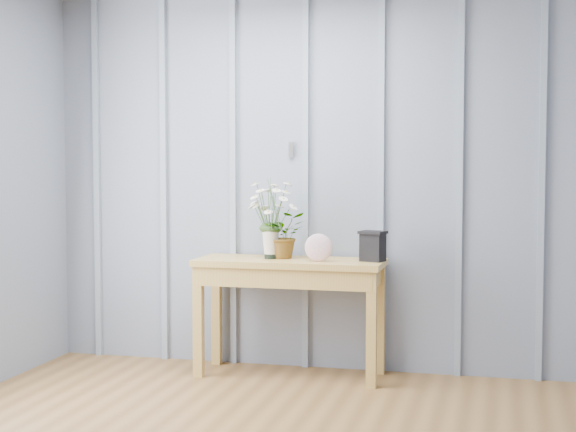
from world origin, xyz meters
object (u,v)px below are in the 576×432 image
(sideboard, at_px, (290,277))
(carved_box, at_px, (373,246))
(daisy_vase, at_px, (271,209))
(felt_disc_vessel, at_px, (319,248))

(sideboard, bearing_deg, carved_box, 1.63)
(daisy_vase, distance_m, felt_disc_vessel, 0.42)
(daisy_vase, height_order, felt_disc_vessel, daisy_vase)
(felt_disc_vessel, bearing_deg, sideboard, 155.80)
(sideboard, distance_m, felt_disc_vessel, 0.30)
(felt_disc_vessel, xyz_separation_m, carved_box, (0.32, 0.10, 0.01))
(felt_disc_vessel, height_order, carved_box, carved_box)
(sideboard, xyz_separation_m, daisy_vase, (-0.13, 0.00, 0.43))
(sideboard, relative_size, daisy_vase, 2.35)
(sideboard, xyz_separation_m, felt_disc_vessel, (0.21, -0.09, 0.20))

